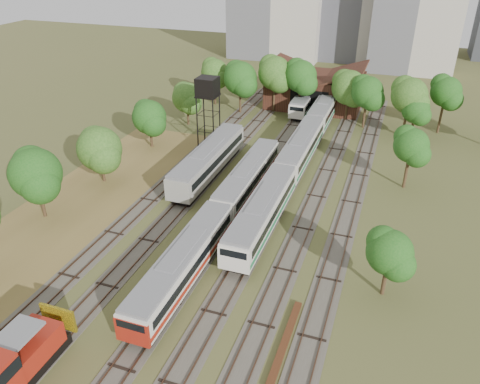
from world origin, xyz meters
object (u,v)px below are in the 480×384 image
at_px(railcar_red_set, 220,214).
at_px(water_tower, 207,89).
at_px(shunter_locomotive, 9,366).
at_px(railcar_green_set, 301,148).

height_order(railcar_red_set, water_tower, water_tower).
xyz_separation_m(shunter_locomotive, water_tower, (-3.77, 42.77, 6.40)).
xyz_separation_m(railcar_red_set, shunter_locomotive, (-6.00, -22.53, 0.11)).
bearing_deg(railcar_red_set, railcar_green_set, 78.08).
bearing_deg(railcar_red_set, shunter_locomotive, -104.91).
distance_m(railcar_green_set, shunter_locomotive, 42.67).
distance_m(railcar_red_set, water_tower, 23.40).
bearing_deg(railcar_green_set, railcar_red_set, -101.92).
bearing_deg(shunter_locomotive, railcar_red_set, 75.09).
bearing_deg(shunter_locomotive, railcar_green_set, 76.44).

